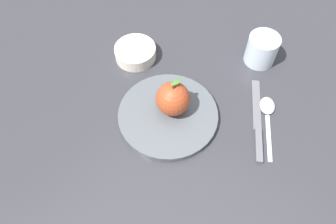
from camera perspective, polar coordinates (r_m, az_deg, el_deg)
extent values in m
plane|color=#2D2D33|center=(0.75, 3.39, -0.39)|extent=(2.40, 2.40, 0.00)
cylinder|color=#4C5156|center=(0.74, 0.00, -0.54)|extent=(0.22, 0.22, 0.01)
torus|color=#4C5156|center=(0.73, 0.00, -0.40)|extent=(0.22, 0.22, 0.01)
sphere|color=#9E3D1E|center=(0.71, 0.85, 2.30)|extent=(0.08, 0.08, 0.08)
cylinder|color=#4C3319|center=(0.67, 0.90, 4.30)|extent=(0.00, 0.00, 0.01)
ellipsoid|color=#386628|center=(0.67, 1.33, 5.10)|extent=(0.03, 0.02, 0.01)
cylinder|color=silver|center=(0.84, -5.68, 10.22)|extent=(0.10, 0.10, 0.03)
torus|color=silver|center=(0.83, -5.75, 10.79)|extent=(0.10, 0.10, 0.01)
cylinder|color=#B7AF9F|center=(0.84, -5.74, 10.69)|extent=(0.08, 0.08, 0.01)
cylinder|color=silver|center=(0.85, 15.94, 10.38)|extent=(0.08, 0.08, 0.07)
torus|color=silver|center=(0.83, 16.50, 11.98)|extent=(0.08, 0.08, 0.01)
cylinder|color=#8B959D|center=(0.83, 16.48, 11.94)|extent=(0.06, 0.06, 0.01)
cube|color=#59595E|center=(0.79, 15.11, 1.36)|extent=(0.13, 0.07, 0.00)
cube|color=#59595E|center=(0.73, 15.44, -5.60)|extent=(0.08, 0.05, 0.01)
ellipsoid|color=silver|center=(0.78, 16.83, 1.07)|extent=(0.06, 0.05, 0.01)
cube|color=silver|center=(0.74, 17.08, -4.24)|extent=(0.11, 0.06, 0.01)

